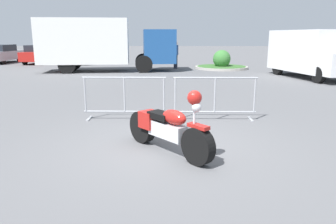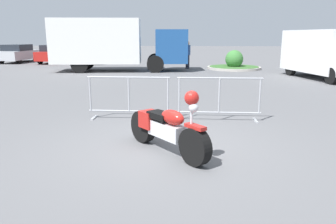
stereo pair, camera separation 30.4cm
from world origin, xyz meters
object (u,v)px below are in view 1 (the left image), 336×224
crowd_barrier_far (215,98)px  pedestrian (176,54)px  crowd_barrier_near (125,98)px  parked_car_white (82,54)px  parked_car_silver (2,54)px  parked_car_red (41,54)px  delivery_van (311,52)px  box_truck (100,43)px  motorcycle (168,127)px

crowd_barrier_far → pedestrian: size_ratio=1.21×
crowd_barrier_near → crowd_barrier_far: same height
crowd_barrier_near → parked_car_white: size_ratio=0.51×
parked_car_silver → pedestrian: bearing=-106.2°
parked_car_red → pedestrian: size_ratio=2.38×
parked_car_white → delivery_van: bearing=-120.2°
pedestrian → parked_car_red: bearing=41.9°
crowd_barrier_near → box_truck: (-3.05, 11.19, 1.08)m
motorcycle → pedestrian: pedestrian is taller
parked_car_silver → parked_car_red: parked_car_silver is taller
motorcycle → parked_car_red: bearing=165.9°
crowd_barrier_near → pedestrian: size_ratio=1.21×
crowd_barrier_far → parked_car_red: parked_car_red is taller
crowd_barrier_near → crowd_barrier_far: 2.23m
delivery_van → parked_car_red: 18.68m
pedestrian → parked_car_silver: bearing=45.7°
crowd_barrier_far → parked_car_silver: (-14.14, 17.01, 0.14)m
delivery_van → parked_car_white: (-13.66, 8.29, -0.55)m
crowd_barrier_far → parked_car_white: bearing=115.3°
motorcycle → parked_car_silver: (-13.02, 19.36, 0.23)m
parked_car_white → parked_car_silver: bearing=89.2°
crowd_barrier_near → parked_car_white: (-5.73, 16.81, 0.14)m
crowd_barrier_near → parked_car_silver: (-11.91, 17.01, 0.14)m
parked_car_silver → parked_car_white: 6.18m
parked_car_red → motorcycle: bearing=-151.5°
crowd_barrier_near → pedestrian: 12.99m
motorcycle → crowd_barrier_far: bearing=113.1°
motorcycle → crowd_barrier_near: bearing=163.8°
crowd_barrier_near → crowd_barrier_far: size_ratio=1.00×
crowd_barrier_far → parked_car_silver: size_ratio=0.50×
crowd_barrier_near → crowd_barrier_far: bearing=0.0°
delivery_van → parked_car_white: 15.98m
motorcycle → delivery_van: 12.86m
parked_car_red → crowd_barrier_far: bearing=-145.6°
crowd_barrier_near → parked_car_white: 17.76m
crowd_barrier_near → delivery_van: 11.66m
crowd_barrier_far → pedestrian: 12.96m
crowd_barrier_near → parked_car_red: parked_car_red is taller
motorcycle → pedestrian: 15.28m
crowd_barrier_near → crowd_barrier_far: (2.23, 0.00, 0.00)m
parked_car_red → box_truck: bearing=-133.1°
motorcycle → crowd_barrier_far: (1.12, 2.35, 0.09)m
delivery_van → parked_car_red: delivery_van is taller
parked_car_red → pedestrian: pedestrian is taller
crowd_barrier_far → parked_car_red: 20.10m
crowd_barrier_near → parked_car_red: (-8.82, 16.79, 0.14)m
crowd_barrier_far → pedestrian: pedestrian is taller
box_truck → parked_car_red: size_ratio=1.96×
box_truck → parked_car_red: box_truck is taller
crowd_barrier_near → parked_car_silver: size_ratio=0.50×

